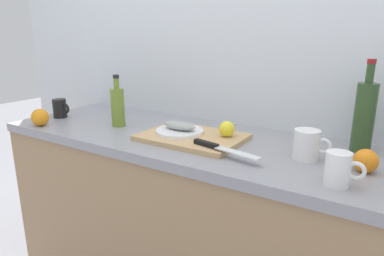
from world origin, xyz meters
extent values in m
cube|color=silver|center=(0.00, 0.33, 1.25)|extent=(3.20, 0.05, 2.50)
cube|color=#9E7A56|center=(0.00, 0.00, 0.43)|extent=(2.00, 0.58, 0.86)
cube|color=gray|center=(0.00, 0.00, 0.88)|extent=(2.00, 0.60, 0.04)
cube|color=tan|center=(-0.07, -0.03, 0.91)|extent=(0.42, 0.30, 0.02)
cylinder|color=white|center=(-0.13, -0.04, 0.93)|extent=(0.20, 0.20, 0.01)
ellipsoid|color=#999E99|center=(-0.13, -0.04, 0.95)|extent=(0.15, 0.07, 0.04)
cube|color=silver|center=(0.20, -0.16, 0.93)|extent=(0.18, 0.07, 0.00)
cube|color=black|center=(0.05, -0.13, 0.93)|extent=(0.11, 0.04, 0.02)
sphere|color=yellow|center=(0.06, 0.02, 0.95)|extent=(0.07, 0.07, 0.07)
cylinder|color=olive|center=(-0.49, -0.04, 0.99)|extent=(0.06, 0.06, 0.18)
cylinder|color=olive|center=(-0.49, -0.04, 1.11)|extent=(0.03, 0.03, 0.05)
cylinder|color=black|center=(-0.49, -0.04, 1.14)|extent=(0.03, 0.03, 0.02)
cylinder|color=#2D4723|center=(0.55, 0.19, 1.03)|extent=(0.07, 0.07, 0.26)
cylinder|color=#2D4723|center=(0.55, 0.19, 1.19)|extent=(0.03, 0.03, 0.07)
cylinder|color=maroon|center=(0.55, 0.19, 1.24)|extent=(0.03, 0.03, 0.02)
cylinder|color=white|center=(0.40, -0.01, 0.95)|extent=(0.09, 0.09, 0.11)
torus|color=white|center=(0.45, -0.01, 0.96)|extent=(0.06, 0.01, 0.06)
cylinder|color=black|center=(-0.88, -0.07, 0.95)|extent=(0.07, 0.07, 0.10)
torus|color=black|center=(-0.83, -0.07, 0.95)|extent=(0.06, 0.01, 0.06)
cylinder|color=white|center=(0.53, -0.19, 0.95)|extent=(0.07, 0.07, 0.10)
torus|color=white|center=(0.58, -0.19, 0.96)|extent=(0.06, 0.01, 0.06)
sphere|color=orange|center=(0.59, -0.03, 0.94)|extent=(0.08, 0.08, 0.08)
sphere|color=orange|center=(-0.81, -0.24, 0.94)|extent=(0.08, 0.08, 0.08)
camera|label=1|loc=(0.66, -1.20, 1.33)|focal=31.93mm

